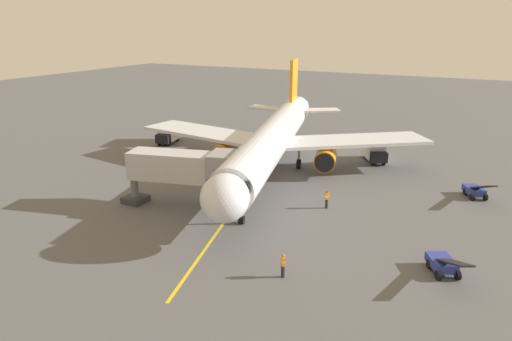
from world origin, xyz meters
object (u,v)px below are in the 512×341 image
Objects in this scene: ground_crew_wing_walker at (327,199)px; belt_loader_portside at (443,264)px; airplane at (273,139)px; box_truck_rear_apron at (169,133)px; belt_loader_near_nose at (475,190)px; jet_bridge at (190,168)px; ground_crew_marshaller at (283,265)px; box_truck_starboard_side at (374,150)px.

belt_loader_portside is at bearing 145.75° from ground_crew_wing_walker.
airplane is 20.17m from box_truck_rear_apron.
belt_loader_near_nose is (-11.89, -9.30, -0.17)m from ground_crew_wing_walker.
jet_bridge is at bearing 32.88° from belt_loader_near_nose.
ground_crew_wing_walker is 0.37× the size of belt_loader_near_nose.
ground_crew_wing_walker is at bearing 38.05° from belt_loader_near_nose.
jet_bridge is at bearing -4.80° from belt_loader_portside.
box_truck_rear_apron reaches higher than belt_loader_near_nose.
belt_loader_near_nose is at bearing -115.31° from ground_crew_marshaller.
belt_loader_portside is 0.93× the size of box_truck_starboard_side.
box_truck_rear_apron is at bearing -27.61° from belt_loader_portside.
belt_loader_portside is at bearing 86.32° from belt_loader_near_nose.
box_truck_starboard_side is at bearing -130.67° from airplane.
box_truck_rear_apron is (27.90, 4.23, 0.00)m from box_truck_starboard_side.
ground_crew_marshaller is 38.86m from box_truck_rear_apron.
box_truck_rear_apron is (39.65, -3.52, 0.67)m from belt_loader_near_nose.
ground_crew_marshaller is at bearing 64.69° from belt_loader_near_nose.
box_truck_rear_apron is (29.18, -25.66, 0.50)m from ground_crew_marshaller.
airplane is at bearing -37.74° from ground_crew_wing_walker.
ground_crew_wing_walker is at bearing 89.55° from box_truck_starboard_side.
ground_crew_marshaller is at bearing 149.59° from jet_bridge.
ground_crew_wing_walker is at bearing 142.26° from airplane.
jet_bridge is 6.71× the size of ground_crew_marshaller.
airplane is at bearing -62.66° from ground_crew_marshaller.
ground_crew_wing_walker is 0.35× the size of box_truck_rear_apron.
ground_crew_wing_walker is (-11.05, -5.53, -2.88)m from jet_bridge.
airplane is 21.02m from belt_loader_near_nose.
airplane reaches higher than ground_crew_wing_walker.
airplane is at bearing 162.33° from box_truck_rear_apron.
jet_bridge is at bearing 79.22° from airplane.
belt_loader_near_nose is at bearing -141.95° from ground_crew_wing_walker.
ground_crew_wing_walker is 30.59m from box_truck_rear_apron.
ground_crew_wing_walker is 0.37× the size of belt_loader_portside.
box_truck_rear_apron is at bearing -41.33° from ground_crew_marshaller.
ground_crew_marshaller is 1.00× the size of ground_crew_wing_walker.
jet_bridge reaches higher than ground_crew_marshaller.
airplane is 8.68× the size of belt_loader_portside.
belt_loader_near_nose and belt_loader_portside have the same top height.
box_truck_starboard_side reaches higher than ground_crew_marshaller.
belt_loader_portside is (1.07, 16.67, 0.00)m from belt_loader_near_nose.
belt_loader_near_nose is (-20.60, -2.56, -3.29)m from airplane.
box_truck_rear_apron is at bearing 8.61° from box_truck_starboard_side.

